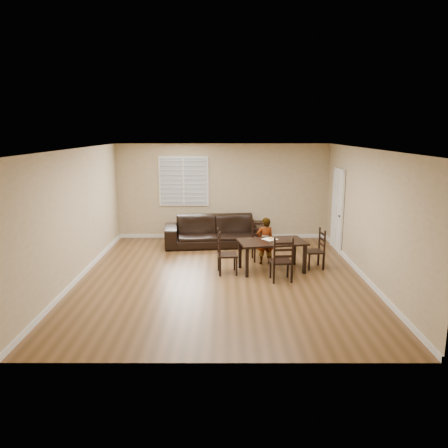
{
  "coord_description": "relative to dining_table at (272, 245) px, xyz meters",
  "views": [
    {
      "loc": [
        0.05,
        -8.84,
        3.07
      ],
      "look_at": [
        0.04,
        0.74,
        1.0
      ],
      "focal_mm": 35.0,
      "sensor_mm": 36.0,
      "label": 1
    }
  ],
  "objects": [
    {
      "name": "chair_right",
      "position": [
        1.09,
        0.2,
        -0.18
      ],
      "size": [
        0.42,
        0.45,
        0.91
      ],
      "rotation": [
        0.0,
        0.0,
        -1.46
      ],
      "color": "black",
      "rests_on": "ground"
    },
    {
      "name": "donut",
      "position": [
        -0.01,
        0.16,
        0.12
      ],
      "size": [
        0.11,
        0.11,
        0.04
      ],
      "color": "gold",
      "rests_on": "napkin"
    },
    {
      "name": "sofa",
      "position": [
        -1.28,
        2.18,
        -0.19
      ],
      "size": [
        2.85,
        1.37,
        0.8
      ],
      "primitive_type": "imported",
      "rotation": [
        0.0,
        0.0,
        0.11
      ],
      "color": "black",
      "rests_on": "ground"
    },
    {
      "name": "child",
      "position": [
        -0.1,
        0.52,
        -0.04
      ],
      "size": [
        0.43,
        0.32,
        1.1
      ],
      "primitive_type": "imported",
      "rotation": [
        0.0,
        0.0,
        3.28
      ],
      "color": "gray",
      "rests_on": "ground"
    },
    {
      "name": "chair_near",
      "position": [
        -0.17,
        0.92,
        -0.15
      ],
      "size": [
        0.47,
        0.45,
        0.98
      ],
      "rotation": [
        0.0,
        0.0,
        0.09
      ],
      "color": "black",
      "rests_on": "ground"
    },
    {
      "name": "chair_far",
      "position": [
        0.14,
        -0.76,
        -0.16
      ],
      "size": [
        0.47,
        0.44,
        0.95
      ],
      "rotation": [
        0.0,
        0.0,
        3.24
      ],
      "color": "black",
      "rests_on": "ground"
    },
    {
      "name": "dining_table",
      "position": [
        0.0,
        0.0,
        0.0
      ],
      "size": [
        1.58,
        1.08,
        0.68
      ],
      "rotation": [
        0.0,
        0.0,
        0.19
      ],
      "color": "black",
      "rests_on": "ground"
    },
    {
      "name": "chair_left",
      "position": [
        -1.1,
        -0.2,
        -0.15
      ],
      "size": [
        0.45,
        0.47,
        0.97
      ],
      "rotation": [
        0.0,
        0.0,
        1.67
      ],
      "color": "black",
      "rests_on": "ground"
    },
    {
      "name": "napkin",
      "position": [
        -0.03,
        0.16,
        0.09
      ],
      "size": [
        0.38,
        0.38,
        0.0
      ],
      "primitive_type": "cube",
      "rotation": [
        0.0,
        0.0,
        0.62
      ],
      "color": "white",
      "rests_on": "dining_table"
    },
    {
      "name": "room",
      "position": [
        -1.06,
        -0.28,
        1.22
      ],
      "size": [
        6.04,
        7.04,
        2.72
      ],
      "color": "tan",
      "rests_on": "ground"
    },
    {
      "name": "ground",
      "position": [
        -1.1,
        -0.45,
        -0.59
      ],
      "size": [
        7.0,
        7.0,
        0.0
      ],
      "primitive_type": "plane",
      "color": "brown",
      "rests_on": "ground"
    }
  ]
}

